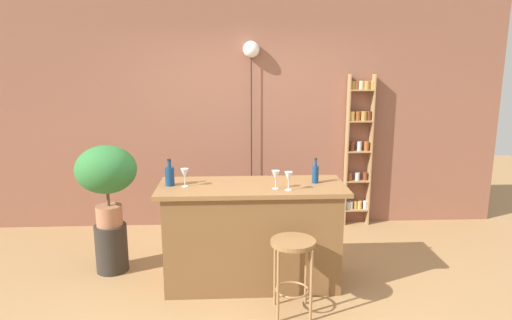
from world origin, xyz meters
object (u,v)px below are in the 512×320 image
at_px(bottle_spirits_clear, 170,176).
at_px(wine_glass_left, 289,177).
at_px(pendant_globe_light, 251,53).
at_px(bar_stool, 293,258).
at_px(bottle_sauce_amber, 315,174).
at_px(spice_shelf, 359,144).
at_px(plant_stool, 112,248).
at_px(potted_plant, 106,173).
at_px(wine_glass_right, 185,174).
at_px(wine_glass_center, 276,176).

distance_m(bottle_spirits_clear, wine_glass_left, 1.07).
xyz_separation_m(bottle_spirits_clear, pendant_globe_light, (0.80, 1.52, 1.10)).
relative_size(bar_stool, wine_glass_left, 3.91).
distance_m(bottle_spirits_clear, bottle_sauce_amber, 1.33).
relative_size(spice_shelf, bottle_spirits_clear, 7.79).
relative_size(plant_stool, wine_glass_left, 2.91).
height_order(potted_plant, wine_glass_right, potted_plant).
xyz_separation_m(bottle_sauce_amber, wine_glass_center, (-0.38, -0.18, 0.03)).
relative_size(bar_stool, wine_glass_right, 3.91).
relative_size(spice_shelf, bottle_sauce_amber, 8.12).
relative_size(bottle_spirits_clear, bottle_sauce_amber, 1.04).
height_order(spice_shelf, bottle_sauce_amber, spice_shelf).
bearing_deg(bar_stool, pendant_globe_light, 96.81).
relative_size(spice_shelf, wine_glass_center, 11.60).
bearing_deg(wine_glass_center, potted_plant, 164.14).
distance_m(bar_stool, plant_stool, 1.92).
xyz_separation_m(spice_shelf, plant_stool, (-2.78, -1.21, -0.80)).
distance_m(bottle_sauce_amber, wine_glass_center, 0.42).
bearing_deg(bottle_sauce_amber, spice_shelf, 61.18).
xyz_separation_m(bottle_sauce_amber, wine_glass_right, (-1.19, -0.07, 0.03)).
xyz_separation_m(potted_plant, pendant_globe_light, (1.44, 1.23, 1.15)).
relative_size(wine_glass_left, wine_glass_center, 1.00).
bearing_deg(bar_stool, potted_plant, 152.70).
bearing_deg(wine_glass_right, wine_glass_center, -8.11).
distance_m(bottle_sauce_amber, wine_glass_right, 1.19).
distance_m(bar_stool, pendant_globe_light, 2.69).
distance_m(plant_stool, bottle_sauce_amber, 2.14).
height_order(wine_glass_left, wine_glass_center, same).
relative_size(potted_plant, wine_glass_right, 4.85).
xyz_separation_m(bar_stool, wine_glass_right, (-0.91, 0.54, 0.58)).
height_order(bar_stool, plant_stool, bar_stool).
height_order(bottle_spirits_clear, wine_glass_left, bottle_spirits_clear).
bearing_deg(pendant_globe_light, bar_stool, -83.19).
bearing_deg(pendant_globe_light, spice_shelf, -0.83).
bearing_deg(bottle_spirits_clear, wine_glass_right, -17.06).
bearing_deg(bar_stool, spice_shelf, 62.36).
height_order(wine_glass_center, pendant_globe_light, pendant_globe_light).
height_order(bar_stool, potted_plant, potted_plant).
height_order(plant_stool, pendant_globe_light, pendant_globe_light).
height_order(bottle_sauce_amber, wine_glass_center, bottle_sauce_amber).
bearing_deg(plant_stool, wine_glass_left, -16.51).
distance_m(potted_plant, pendant_globe_light, 2.21).
distance_m(bottle_spirits_clear, wine_glass_center, 0.96).
bearing_deg(wine_glass_left, bottle_sauce_amber, 39.90).
relative_size(wine_glass_left, wine_glass_right, 1.00).
xyz_separation_m(potted_plant, wine_glass_right, (0.78, -0.34, 0.07)).
relative_size(bottle_sauce_amber, wine_glass_left, 1.43).
distance_m(potted_plant, wine_glass_left, 1.77).
height_order(spice_shelf, wine_glass_center, spice_shelf).
relative_size(plant_stool, bottle_spirits_clear, 1.95).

